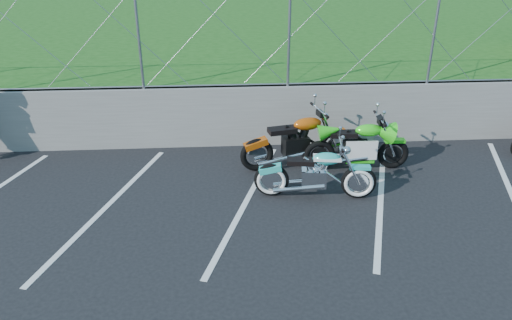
{
  "coord_description": "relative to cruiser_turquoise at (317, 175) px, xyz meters",
  "views": [
    {
      "loc": [
        -0.34,
        -6.58,
        4.42
      ],
      "look_at": [
        0.18,
        1.3,
        0.64
      ],
      "focal_mm": 35.0,
      "sensor_mm": 36.0,
      "label": 1
    }
  ],
  "objects": [
    {
      "name": "ground",
      "position": [
        -1.23,
        -1.07,
        -0.43
      ],
      "size": [
        90.0,
        90.0,
        0.0
      ],
      "primitive_type": "plane",
      "color": "black",
      "rests_on": "ground"
    },
    {
      "name": "cruiser_turquoise",
      "position": [
        0.0,
        0.0,
        0.0
      ],
      "size": [
        2.14,
        0.68,
        1.07
      ],
      "rotation": [
        0.0,
        0.0,
        -0.12
      ],
      "color": "black",
      "rests_on": "ground"
    },
    {
      "name": "retaining_wall",
      "position": [
        -1.23,
        2.43,
        0.22
      ],
      "size": [
        30.0,
        0.22,
        1.3
      ],
      "primitive_type": "cube",
      "color": "slate",
      "rests_on": "ground"
    },
    {
      "name": "naked_orange",
      "position": [
        -0.15,
        1.29,
        0.06
      ],
      "size": [
        2.27,
        0.79,
        1.15
      ],
      "rotation": [
        0.0,
        0.0,
        0.22
      ],
      "color": "black",
      "rests_on": "ground"
    },
    {
      "name": "sportbike_green",
      "position": [
        1.01,
        1.05,
        0.03
      ],
      "size": [
        2.07,
        0.74,
        1.07
      ],
      "rotation": [
        0.0,
        0.0,
        -0.03
      ],
      "color": "black",
      "rests_on": "ground"
    },
    {
      "name": "parking_lines",
      "position": [
        -0.03,
        -0.07,
        -0.42
      ],
      "size": [
        18.29,
        4.31,
        0.01
      ],
      "color": "silver",
      "rests_on": "ground"
    },
    {
      "name": "grass_field",
      "position": [
        -1.23,
        12.43,
        0.22
      ],
      "size": [
        30.0,
        20.0,
        1.3
      ],
      "primitive_type": "cube",
      "color": "#1B4E14",
      "rests_on": "ground"
    },
    {
      "name": "chain_link_fence",
      "position": [
        -1.23,
        2.43,
        1.87
      ],
      "size": [
        28.0,
        0.03,
        2.0
      ],
      "color": "gray",
      "rests_on": "retaining_wall"
    }
  ]
}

